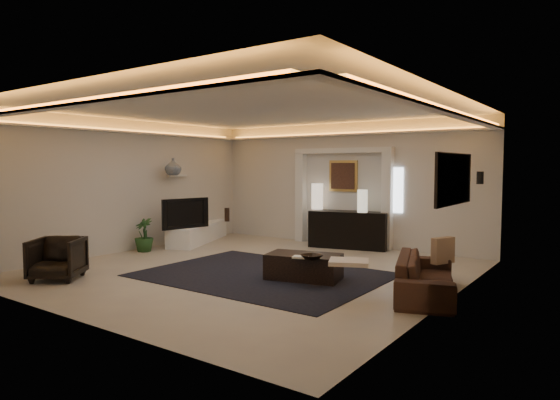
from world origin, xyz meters
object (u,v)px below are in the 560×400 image
Objects in this scene: sofa at (426,276)px; coffee_table at (304,267)px; armchair at (57,259)px; console at (349,231)px.

coffee_table is at bearing 77.12° from sofa.
armchair is (-5.31, -2.57, 0.06)m from sofa.
console is 3.36m from coffee_table.
sofa is 1.65× the size of coffee_table.
console is 6.15m from armchair.
sofa is at bearing -59.79° from console.
console is 2.31× the size of armchair.
sofa is at bearing -8.52° from coffee_table.
coffee_table is at bearing -87.89° from console.
sofa is (2.84, -3.06, -0.11)m from console.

